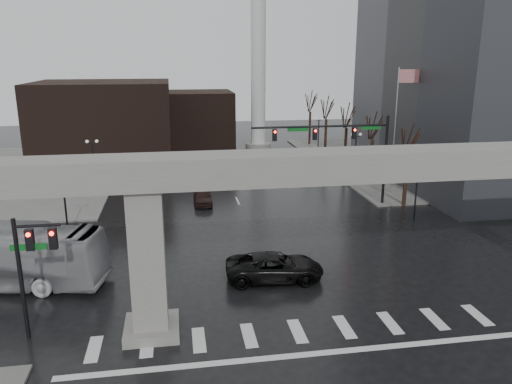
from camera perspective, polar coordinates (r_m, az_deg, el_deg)
ground at (r=26.21m, az=4.21°, el=-14.46°), size 160.00×160.00×0.00m
sidewalk_ne at (r=67.34m, az=18.81°, el=3.42°), size 28.00×36.00×0.15m
elevated_guideway at (r=23.90m, az=7.48°, el=0.34°), size 48.00×2.60×8.70m
building_far_left at (r=65.14m, az=-16.90°, el=7.60°), size 16.00×14.00×10.00m
building_far_mid at (r=74.71m, az=-6.65°, el=8.28°), size 10.00×10.00×8.00m
smokestack at (r=69.05m, az=0.27°, el=15.59°), size 3.60×3.60×30.00m
signal_mast_arm at (r=43.97m, az=10.11°, el=5.68°), size 12.12×0.43×8.00m
signal_left_pole at (r=25.20m, az=-24.33°, el=-6.87°), size 2.30×0.30×6.00m
flagpole_assembly at (r=49.06m, az=16.00°, el=8.32°), size 2.06×0.12×12.00m
lamp_right_0 at (r=41.89m, az=17.96°, el=1.40°), size 1.22×0.32×5.11m
lamp_right_1 at (r=54.42m, az=11.31°, el=4.92°), size 1.22×0.32×5.11m
lamp_right_2 at (r=67.52m, az=7.17°, el=7.07°), size 1.22×0.32×5.11m
lamp_left_0 at (r=38.16m, az=-21.09°, el=-0.20°), size 1.22×0.32×5.11m
lamp_left_1 at (r=51.60m, az=-18.11°, el=3.91°), size 1.22×0.32×5.11m
lamp_left_2 at (r=65.28m, az=-16.36°, el=6.30°), size 1.22×0.32×5.11m
tree_right_0 at (r=45.98m, az=16.79°, el=1.81°), size 1.09×1.58×7.50m
tree_right_1 at (r=53.09m, az=13.07°, el=3.89°), size 1.09×1.61×7.67m
tree_right_2 at (r=60.43m, az=10.22°, el=5.45°), size 1.10×1.63×7.85m
tree_right_3 at (r=67.91m, az=7.99°, el=6.67°), size 1.11×1.66×8.02m
tree_right_4 at (r=75.50m, az=6.20°, el=7.64°), size 1.12×1.69×8.19m
pickup_truck at (r=30.14m, az=2.14°, el=-8.56°), size 6.02×3.12×1.62m
far_car at (r=45.37m, az=-6.12°, el=-0.53°), size 1.64×4.02×1.37m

